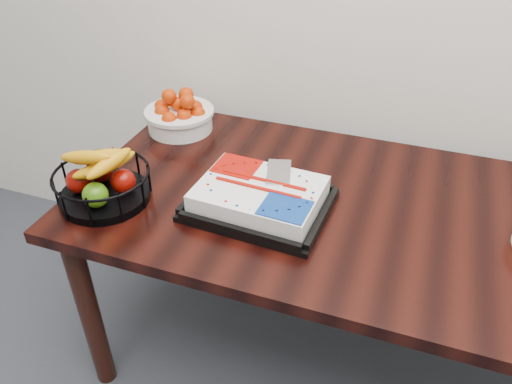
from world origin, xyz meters
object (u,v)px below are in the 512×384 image
(tangerine_bowl, at_px, (179,112))
(fruit_basket, at_px, (103,182))
(cake_tray, at_px, (259,198))
(table, at_px, (359,229))

(tangerine_bowl, bearing_deg, fruit_basket, -90.90)
(cake_tray, xyz_separation_m, fruit_basket, (-0.47, -0.12, 0.03))
(table, relative_size, tangerine_bowl, 6.78)
(tangerine_bowl, bearing_deg, cake_tray, -39.53)
(table, relative_size, fruit_basket, 6.09)
(tangerine_bowl, height_order, fruit_basket, tangerine_bowl)
(cake_tray, relative_size, fruit_basket, 1.47)
(cake_tray, distance_m, tangerine_bowl, 0.60)
(table, xyz_separation_m, cake_tray, (-0.30, -0.11, 0.13))
(fruit_basket, bearing_deg, cake_tray, 14.52)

